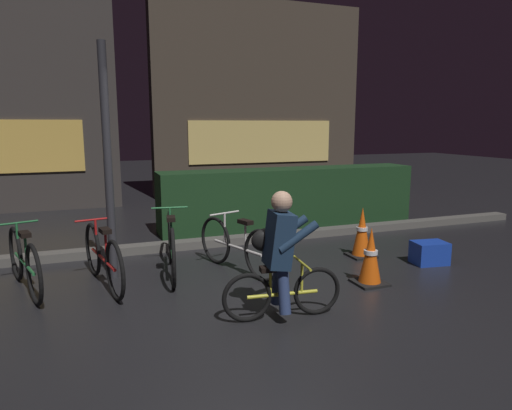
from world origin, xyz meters
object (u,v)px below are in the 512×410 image
object	(u,v)px
parked_bike_left_mid	(24,262)
parked_bike_center_left	(103,258)
parked_bike_center_right	(171,245)
traffic_cone_near	(371,257)
blue_crate	(429,253)
cyclist	(280,255)
street_post	(108,164)
traffic_cone_far	(362,233)
parked_bike_right_mid	(237,246)

from	to	relation	value
parked_bike_left_mid	parked_bike_center_left	bearing A→B (deg)	-116.79
parked_bike_left_mid	parked_bike_center_right	distance (m)	1.65
traffic_cone_near	blue_crate	world-z (taller)	traffic_cone_near
blue_crate	cyclist	world-z (taller)	cyclist
street_post	parked_bike_left_mid	distance (m)	1.43
street_post	traffic_cone_far	world-z (taller)	street_post
parked_bike_left_mid	blue_crate	xyz separation A→B (m)	(4.97, -0.74, -0.19)
parked_bike_left_mid	traffic_cone_far	bearing A→B (deg)	-108.61
traffic_cone_near	cyclist	xyz separation A→B (m)	(-1.37, -0.49, 0.30)
parked_bike_center_right	parked_bike_center_left	bearing A→B (deg)	112.68
parked_bike_left_mid	street_post	bearing A→B (deg)	-97.55
street_post	traffic_cone_far	xyz separation A→B (m)	(3.35, -0.29, -1.05)
street_post	traffic_cone_near	size ratio (longest dim) A/B	4.11
parked_bike_left_mid	parked_bike_right_mid	xyz separation A→B (m)	(2.44, -0.17, -0.01)
parked_bike_left_mid	parked_bike_center_right	xyz separation A→B (m)	(1.65, 0.07, 0.02)
parked_bike_left_mid	parked_bike_right_mid	world-z (taller)	parked_bike_left_mid
street_post	traffic_cone_near	world-z (taller)	street_post
traffic_cone_near	blue_crate	size ratio (longest dim) A/B	1.54
street_post	blue_crate	distance (m)	4.30
blue_crate	cyclist	bearing A→B (deg)	-160.90
traffic_cone_near	blue_crate	xyz separation A→B (m)	(1.21, 0.40, -0.18)
parked_bike_right_mid	traffic_cone_near	world-z (taller)	parked_bike_right_mid
blue_crate	parked_bike_center_left	bearing A→B (deg)	171.78
parked_bike_center_right	traffic_cone_far	distance (m)	2.66
street_post	cyclist	distance (m)	2.42
parked_bike_left_mid	parked_bike_center_left	xyz separation A→B (m)	(0.83, -0.15, 0.00)
parked_bike_center_left	traffic_cone_near	world-z (taller)	parked_bike_center_left
cyclist	traffic_cone_near	bearing A→B (deg)	25.77
parked_bike_left_mid	traffic_cone_far	size ratio (longest dim) A/B	2.21
parked_bike_left_mid	traffic_cone_near	size ratio (longest dim) A/B	2.31
parked_bike_center_right	cyclist	distance (m)	1.88
cyclist	blue_crate	bearing A→B (deg)	25.02
street_post	traffic_cone_far	distance (m)	3.52
parked_bike_right_mid	blue_crate	distance (m)	2.60
parked_bike_left_mid	parked_bike_right_mid	size ratio (longest dim) A/B	1.04
parked_bike_left_mid	blue_crate	bearing A→B (deg)	-115.33
traffic_cone_far	cyclist	size ratio (longest dim) A/B	0.57
parked_bike_center_right	cyclist	world-z (taller)	cyclist
parked_bike_left_mid	traffic_cone_near	world-z (taller)	parked_bike_left_mid
street_post	cyclist	size ratio (longest dim) A/B	2.24
parked_bike_right_mid	parked_bike_center_right	bearing A→B (deg)	53.20
parked_bike_right_mid	traffic_cone_far	bearing A→B (deg)	-108.64
blue_crate	cyclist	size ratio (longest dim) A/B	0.35
street_post	traffic_cone_far	size ratio (longest dim) A/B	3.93
street_post	traffic_cone_near	xyz separation A→B (m)	(2.80, -1.30, -1.07)
parked_bike_center_right	blue_crate	size ratio (longest dim) A/B	3.92
parked_bike_left_mid	parked_bike_center_left	size ratio (longest dim) A/B	0.97
cyclist	parked_bike_center_right	bearing A→B (deg)	119.20
traffic_cone_far	traffic_cone_near	bearing A→B (deg)	-118.32
street_post	parked_bike_right_mid	distance (m)	1.85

